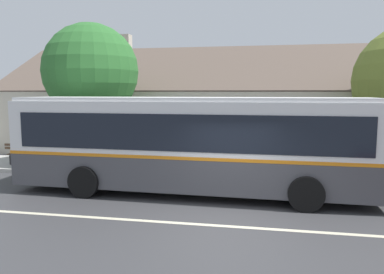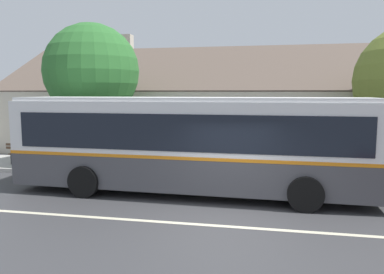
# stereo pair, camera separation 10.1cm
# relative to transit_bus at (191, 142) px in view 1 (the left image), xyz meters

# --- Properties ---
(ground_plane) EXTENTS (300.00, 300.00, 0.00)m
(ground_plane) POSITION_rel_transit_bus_xyz_m (1.41, -2.90, -1.68)
(ground_plane) COLOR #38383A
(sidewalk_far) EXTENTS (60.00, 3.00, 0.15)m
(sidewalk_far) POSITION_rel_transit_bus_xyz_m (1.41, 3.10, -1.61)
(sidewalk_far) COLOR #ADAAA3
(sidewalk_far) RESTS_ON ground
(lane_divider_stripe) EXTENTS (60.00, 0.16, 0.01)m
(lane_divider_stripe) POSITION_rel_transit_bus_xyz_m (1.41, -2.90, -1.68)
(lane_divider_stripe) COLOR beige
(lane_divider_stripe) RESTS_ON ground
(community_building) EXTENTS (23.16, 10.94, 7.05)m
(community_building) POSITION_rel_transit_bus_xyz_m (-0.57, 11.13, 0.13)
(community_building) COLOR beige
(community_building) RESTS_ON ground
(transit_bus) EXTENTS (11.56, 2.96, 3.12)m
(transit_bus) POSITION_rel_transit_bus_xyz_m (0.00, 0.00, 0.00)
(transit_bus) COLOR #47474C
(transit_bus) RESTS_ON ground
(bench_by_building) EXTENTS (1.78, 0.51, 0.94)m
(bench_by_building) POSITION_rel_transit_bus_xyz_m (-7.76, 2.61, -1.11)
(bench_by_building) COLOR brown
(bench_by_building) RESTS_ON sidewalk_far
(street_tree_secondary) EXTENTS (4.20, 4.20, 6.32)m
(street_tree_secondary) POSITION_rel_transit_bus_xyz_m (-5.28, 3.90, 2.52)
(street_tree_secondary) COLOR #4C3828
(street_tree_secondary) RESTS_ON ground
(bus_stop_sign) EXTENTS (0.36, 0.07, 2.40)m
(bus_stop_sign) POSITION_rel_transit_bus_xyz_m (6.40, 2.09, -0.04)
(bus_stop_sign) COLOR gray
(bus_stop_sign) RESTS_ON sidewalk_far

